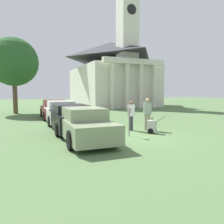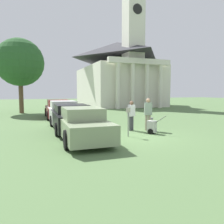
# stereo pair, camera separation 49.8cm
# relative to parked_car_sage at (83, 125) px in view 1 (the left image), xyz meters

# --- Properties ---
(ground_plane) EXTENTS (120.00, 120.00, 0.00)m
(ground_plane) POSITION_rel_parked_car_sage_xyz_m (2.49, -0.17, -0.70)
(ground_plane) COLOR #517042
(parked_car_sage) EXTENTS (2.05, 5.15, 1.49)m
(parked_car_sage) POSITION_rel_parked_car_sage_xyz_m (0.00, 0.00, 0.00)
(parked_car_sage) COLOR gray
(parked_car_sage) RESTS_ON ground_plane
(parked_car_black) EXTENTS (2.15, 5.17, 1.48)m
(parked_car_black) POSITION_rel_parked_car_sage_xyz_m (0.00, 2.76, -0.00)
(parked_car_black) COLOR black
(parked_car_black) RESTS_ON ground_plane
(parked_car_white) EXTENTS (2.09, 5.12, 1.55)m
(parked_car_white) POSITION_rel_parked_car_sage_xyz_m (0.00, 6.09, 0.01)
(parked_car_white) COLOR silver
(parked_car_white) RESTS_ON ground_plane
(parked_car_maroon) EXTENTS (2.10, 4.85, 1.53)m
(parked_car_maroon) POSITION_rel_parked_car_sage_xyz_m (-0.00, 8.94, 0.00)
(parked_car_maroon) COLOR maroon
(parked_car_maroon) RESTS_ON ground_plane
(parking_meter) EXTENTS (0.18, 0.09, 1.41)m
(parking_meter) POSITION_rel_parked_car_sage_xyz_m (2.29, -0.12, 0.28)
(parking_meter) COLOR slate
(parking_meter) RESTS_ON ground_plane
(person_worker) EXTENTS (0.47, 0.38, 1.68)m
(person_worker) POSITION_rel_parked_car_sage_xyz_m (3.16, 1.34, 0.25)
(person_worker) COLOR #3F3F47
(person_worker) RESTS_ON ground_plane
(person_supervisor) EXTENTS (0.47, 0.35, 1.83)m
(person_supervisor) POSITION_rel_parked_car_sage_xyz_m (4.06, 1.04, 0.35)
(person_supervisor) COLOR gray
(person_supervisor) RESTS_ON ground_plane
(equipment_cart) EXTENTS (0.77, 0.89, 1.00)m
(equipment_cart) POSITION_rel_parked_car_sage_xyz_m (3.77, 0.13, -0.32)
(equipment_cart) COLOR #B2B2AD
(equipment_cart) RESTS_ON ground_plane
(church) EXTENTS (10.59, 16.05, 22.91)m
(church) POSITION_rel_parked_car_sage_xyz_m (11.32, 23.53, 4.85)
(church) COLOR silver
(church) RESTS_ON ground_plane
(shade_tree) EXTENTS (4.77, 4.77, 7.54)m
(shade_tree) POSITION_rel_parked_car_sage_xyz_m (-3.05, 14.46, 4.43)
(shade_tree) COLOR brown
(shade_tree) RESTS_ON ground_plane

